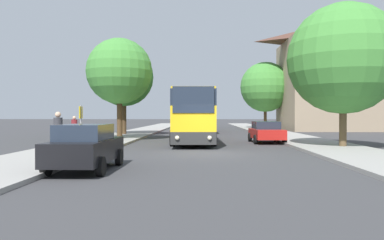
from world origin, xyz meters
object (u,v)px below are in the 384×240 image
(bus_middle, at_px, (199,116))
(tree_right_mid, at_px, (343,59))
(tree_right_near, at_px, (265,87))
(parked_car_right_near, at_px, (266,132))
(tree_left_near, at_px, (119,71))
(bus_front, at_px, (193,116))
(bus_rear, at_px, (199,116))
(parked_car_left_curb, at_px, (86,147))
(tree_left_far, at_px, (124,77))
(bus_stop_sign, at_px, (81,122))
(pedestrian_waiting_near, at_px, (74,130))
(pedestrian_waiting_far, at_px, (58,134))

(bus_middle, xyz_separation_m, tree_right_mid, (8.31, -19.93, 3.22))
(tree_right_mid, bearing_deg, tree_right_near, 89.14)
(parked_car_right_near, xyz_separation_m, tree_left_near, (-10.53, 2.01, 4.38))
(bus_front, height_order, bus_rear, bus_front)
(parked_car_left_curb, xyz_separation_m, tree_right_near, (12.34, 37.52, 4.82))
(tree_left_far, bearing_deg, bus_stop_sign, -85.66)
(bus_middle, height_order, tree_right_near, tree_right_near)
(pedestrian_waiting_near, relative_size, tree_right_mid, 0.21)
(tree_left_far, height_order, tree_right_near, tree_right_near)
(parked_car_right_near, distance_m, tree_left_far, 15.15)
(bus_middle, xyz_separation_m, bus_stop_sign, (-5.64, -22.83, -0.29))
(pedestrian_waiting_far, bearing_deg, bus_rear, -38.15)
(tree_left_far, bearing_deg, bus_middle, 45.55)
(bus_rear, bearing_deg, tree_left_near, -100.81)
(bus_middle, distance_m, tree_right_near, 13.12)
(parked_car_left_curb, distance_m, tree_left_far, 22.25)
(tree_right_near, bearing_deg, bus_stop_sign, -114.31)
(bus_front, distance_m, tree_left_far, 10.92)
(bus_front, relative_size, tree_left_near, 1.63)
(tree_right_near, bearing_deg, bus_front, -110.64)
(pedestrian_waiting_near, distance_m, tree_right_mid, 16.46)
(bus_stop_sign, xyz_separation_m, tree_right_near, (14.38, 31.85, 4.09))
(bus_rear, height_order, tree_left_near, tree_left_near)
(pedestrian_waiting_far, xyz_separation_m, tree_left_far, (-1.23, 18.84, 4.28))
(bus_rear, height_order, parked_car_right_near, bus_rear)
(bus_rear, distance_m, tree_left_far, 24.09)
(parked_car_left_curb, relative_size, tree_left_near, 0.55)
(tree_left_near, bearing_deg, parked_car_right_near, -10.82)
(tree_left_far, bearing_deg, pedestrian_waiting_far, -86.27)
(bus_middle, relative_size, bus_stop_sign, 5.31)
(bus_stop_sign, bearing_deg, bus_front, 55.78)
(bus_front, distance_m, tree_left_near, 6.56)
(bus_front, height_order, pedestrian_waiting_near, bus_front)
(parked_car_left_curb, bearing_deg, tree_left_near, 98.25)
(bus_front, bearing_deg, tree_left_far, 127.48)
(pedestrian_waiting_far, bearing_deg, parked_car_left_curb, -173.81)
(parked_car_right_near, bearing_deg, tree_right_mid, 127.64)
(bus_middle, relative_size, bus_rear, 1.10)
(parked_car_right_near, distance_m, pedestrian_waiting_far, 14.58)
(bus_front, bearing_deg, tree_left_near, 163.66)
(parked_car_left_curb, bearing_deg, bus_front, 76.19)
(bus_rear, relative_size, parked_car_left_curb, 2.62)
(bus_middle, bearing_deg, bus_rear, 89.14)
(parked_car_right_near, relative_size, tree_left_far, 0.50)
(parked_car_right_near, height_order, tree_right_near, tree_right_near)
(bus_middle, height_order, parked_car_right_near, bus_middle)
(bus_front, distance_m, bus_middle, 14.97)
(bus_middle, distance_m, parked_car_left_curb, 28.75)
(tree_left_near, bearing_deg, pedestrian_waiting_far, -89.18)
(bus_middle, bearing_deg, tree_left_far, -135.95)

